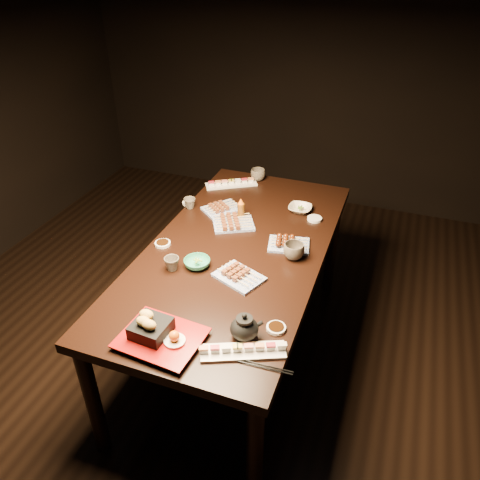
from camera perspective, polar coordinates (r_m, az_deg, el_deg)
name	(u,v)px	position (r m, az deg, el deg)	size (l,w,h in m)	color
ground	(194,391)	(2.75, -5.67, -17.84)	(5.00, 5.00, 0.00)	black
dining_table	(237,302)	(2.69, -0.37, -7.61)	(0.90, 1.80, 0.75)	black
sushi_platter_near	(243,349)	(1.88, 0.37, -13.14)	(0.34, 0.09, 0.04)	white
sushi_platter_far	(231,182)	(3.09, -1.08, 7.04)	(0.34, 0.09, 0.04)	white
yakitori_plate_center	(233,221)	(2.64, -0.81, 2.33)	(0.23, 0.16, 0.06)	#828EB6
yakitori_plate_right	(239,273)	(2.24, -0.12, -4.10)	(0.22, 0.16, 0.06)	#828EB6
yakitori_plate_left	(222,206)	(2.80, -2.26, 4.16)	(0.21, 0.15, 0.05)	#828EB6
tsukune_plate	(289,242)	(2.48, 5.99, -0.21)	(0.21, 0.15, 0.05)	#828EB6
edamame_bowl_green	(197,263)	(2.33, -5.25, -2.83)	(0.13, 0.13, 0.04)	#2F9269
edamame_bowl_cream	(300,209)	(2.81, 7.33, 3.81)	(0.14, 0.14, 0.03)	beige
tempura_tray	(160,331)	(1.92, -9.71, -10.85)	(0.33, 0.26, 0.12)	black
teacup_near_left	(172,264)	(2.31, -8.30, -2.88)	(0.07, 0.07, 0.07)	#4F473C
teacup_mid_right	(294,251)	(2.38, 6.57, -1.35)	(0.11, 0.11, 0.08)	#4F473C
teacup_far_left	(190,203)	(2.83, -6.15, 4.47)	(0.07, 0.07, 0.07)	#4F473C
teacup_far_right	(258,175)	(3.16, 2.20, 7.95)	(0.10, 0.10, 0.08)	#4F473C
teapot	(244,326)	(1.92, 0.53, -10.43)	(0.14, 0.14, 0.12)	black
condiment_bottle	(241,208)	(2.70, 0.11, 3.88)	(0.04, 0.04, 0.13)	#66390D
sauce_dish_west	(163,244)	(2.52, -9.41, -0.44)	(0.08, 0.08, 0.01)	white
sauce_dish_east	(315,219)	(2.74, 9.08, 2.57)	(0.08, 0.08, 0.01)	white
sauce_dish_se	(276,328)	(1.99, 4.42, -10.65)	(0.08, 0.08, 0.01)	white
sauce_dish_nw	(188,203)	(2.89, -6.31, 4.51)	(0.07, 0.07, 0.01)	white
chopsticks_near	(172,330)	(2.00, -8.34, -10.78)	(0.22, 0.02, 0.01)	black
chopsticks_se	(265,367)	(1.85, 3.06, -15.19)	(0.22, 0.02, 0.01)	black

